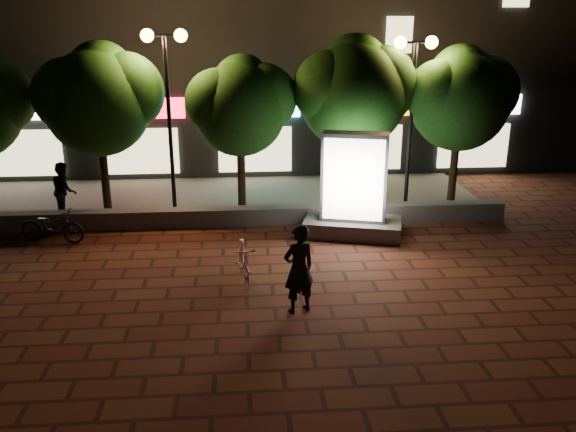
{
  "coord_description": "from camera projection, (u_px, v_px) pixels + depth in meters",
  "views": [
    {
      "loc": [
        0.53,
        -11.68,
        5.47
      ],
      "look_at": [
        1.59,
        1.5,
        1.06
      ],
      "focal_mm": 36.63,
      "sensor_mm": 36.0,
      "label": 1
    }
  ],
  "objects": [
    {
      "name": "retaining_wall",
      "position": [
        225.0,
        217.0,
        16.43
      ],
      "size": [
        16.0,
        0.45,
        0.5
      ],
      "primitive_type": "cube",
      "color": "#5F5C58",
      "rests_on": "ground"
    },
    {
      "name": "street_lamp_left",
      "position": [
        166.0,
        75.0,
        16.26
      ],
      "size": [
        1.26,
        0.36,
        5.18
      ],
      "color": "black",
      "rests_on": "sidewalk"
    },
    {
      "name": "scooter_parked",
      "position": [
        52.0,
        226.0,
        15.09
      ],
      "size": [
        1.79,
        0.93,
        0.9
      ],
      "primitive_type": "imported",
      "rotation": [
        0.0,
        0.0,
        1.36
      ],
      "color": "black",
      "rests_on": "ground"
    },
    {
      "name": "tree_left",
      "position": [
        99.0,
        96.0,
        16.54
      ],
      "size": [
        3.6,
        3.0,
        4.89
      ],
      "color": "black",
      "rests_on": "sidewalk"
    },
    {
      "name": "pedestrian",
      "position": [
        64.0,
        190.0,
        16.63
      ],
      "size": [
        0.84,
        0.95,
        1.63
      ],
      "primitive_type": "imported",
      "rotation": [
        0.0,
        0.0,
        1.9
      ],
      "color": "black",
      "rests_on": "sidewalk"
    },
    {
      "name": "tree_far_right",
      "position": [
        461.0,
        95.0,
        17.36
      ],
      "size": [
        3.48,
        2.9,
        4.76
      ],
      "color": "black",
      "rests_on": "sidewalk"
    },
    {
      "name": "scooter_pink",
      "position": [
        244.0,
        262.0,
        12.85
      ],
      "size": [
        0.61,
        1.5,
        0.88
      ],
      "primitive_type": "imported",
      "rotation": [
        0.0,
        0.0,
        0.14
      ],
      "color": "#C483A3",
      "rests_on": "ground"
    },
    {
      "name": "street_lamp_right",
      "position": [
        414.0,
        78.0,
        16.83
      ],
      "size": [
        1.26,
        0.36,
        4.98
      ],
      "color": "black",
      "rests_on": "sidewalk"
    },
    {
      "name": "building_block",
      "position": [
        225.0,
        33.0,
        23.43
      ],
      "size": [
        28.0,
        8.12,
        11.3
      ],
      "color": "black",
      "rests_on": "ground"
    },
    {
      "name": "ground",
      "position": [
        221.0,
        286.0,
        12.73
      ],
      "size": [
        80.0,
        80.0,
        0.0
      ],
      "primitive_type": "plane",
      "color": "#502919",
      "rests_on": "ground"
    },
    {
      "name": "tree_right",
      "position": [
        355.0,
        89.0,
        17.06
      ],
      "size": [
        3.72,
        3.1,
        5.07
      ],
      "color": "black",
      "rests_on": "sidewalk"
    },
    {
      "name": "sidewalk",
      "position": [
        226.0,
        198.0,
        18.86
      ],
      "size": [
        16.0,
        5.0,
        0.08
      ],
      "primitive_type": "cube",
      "color": "#5F5C58",
      "rests_on": "ground"
    },
    {
      "name": "ad_kiosk",
      "position": [
        354.0,
        195.0,
        15.43
      ],
      "size": [
        2.79,
        1.9,
        2.76
      ],
      "color": "#5F5C58",
      "rests_on": "ground"
    },
    {
      "name": "rider",
      "position": [
        299.0,
        269.0,
        11.35
      ],
      "size": [
        0.78,
        0.67,
        1.82
      ],
      "primitive_type": "imported",
      "rotation": [
        0.0,
        0.0,
        3.58
      ],
      "color": "black",
      "rests_on": "ground"
    },
    {
      "name": "tree_mid",
      "position": [
        241.0,
        103.0,
        16.92
      ],
      "size": [
        3.24,
        2.7,
        4.5
      ],
      "color": "black",
      "rests_on": "sidewalk"
    }
  ]
}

